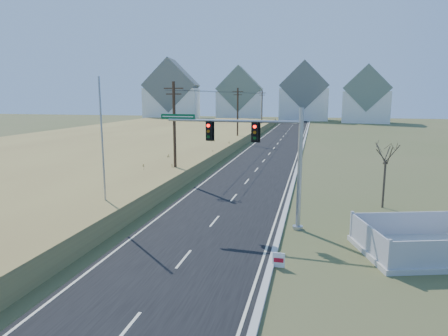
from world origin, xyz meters
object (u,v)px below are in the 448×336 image
Objects in this scene: flagpole at (103,165)px; bare_tree at (386,152)px; traffic_signal_mast at (268,155)px; open_sign at (279,260)px; fence_enclosure at (430,248)px.

bare_tree is (17.53, 6.90, 0.40)m from flagpole.
traffic_signal_mast is 12.76× the size of open_sign.
flagpole reaches higher than open_sign.
open_sign is at bearing -73.96° from traffic_signal_mast.
fence_enclosure is 7.92m from open_sign.
traffic_signal_mast is 9.70m from fence_enclosure.
bare_tree is at bearing 62.52° from open_sign.
flagpole is 18.84m from bare_tree.
bare_tree reaches higher than fence_enclosure.
flagpole is at bearing 158.69° from fence_enclosure.
flagpole reaches higher than fence_enclosure.
traffic_signal_mast is 1.15× the size of fence_enclosure.
traffic_signal_mast reaches higher than bare_tree.
fence_enclosure is 1.58× the size of bare_tree.
flagpole reaches higher than traffic_signal_mast.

